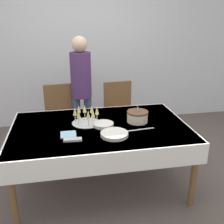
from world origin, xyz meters
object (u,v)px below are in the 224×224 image
at_px(champagne_tray, 86,115).
at_px(plate_stack_dessert, 103,125).
at_px(dining_chair_far_right, 119,113).
at_px(plate_stack_main, 114,134).
at_px(birthday_cake, 137,116).
at_px(person_standing, 81,84).
at_px(dining_chair_far_left, 61,117).

distance_m(champagne_tray, plate_stack_dessert, 0.22).
height_order(dining_chair_far_right, plate_stack_dessert, dining_chair_far_right).
bearing_deg(plate_stack_dessert, plate_stack_main, -74.98).
distance_m(birthday_cake, person_standing, 1.09).
height_order(champagne_tray, plate_stack_main, champagne_tray).
height_order(birthday_cake, plate_stack_dessert, birthday_cake).
bearing_deg(person_standing, champagne_tray, -91.36).
xyz_separation_m(dining_chair_far_left, dining_chair_far_right, (0.82, 0.00, 0.00)).
bearing_deg(champagne_tray, person_standing, 88.64).
bearing_deg(birthday_cake, champagne_tray, 173.55).
height_order(dining_chair_far_left, plate_stack_dessert, dining_chair_far_left).
bearing_deg(person_standing, birthday_cake, -60.61).
distance_m(birthday_cake, plate_stack_dessert, 0.39).
xyz_separation_m(dining_chair_far_left, person_standing, (0.30, 0.09, 0.43)).
bearing_deg(person_standing, plate_stack_main, -80.15).
xyz_separation_m(dining_chair_far_left, champagne_tray, (0.28, -0.79, 0.31)).
relative_size(dining_chair_far_left, plate_stack_main, 3.53).
height_order(dining_chair_far_right, birthday_cake, dining_chair_far_right).
xyz_separation_m(dining_chair_far_left, birthday_cake, (0.83, -0.85, 0.27)).
height_order(dining_chair_far_right, champagne_tray, dining_chair_far_right).
bearing_deg(birthday_cake, dining_chair_far_left, 134.28).
xyz_separation_m(dining_chair_far_right, champagne_tray, (-0.54, -0.79, 0.31)).
xyz_separation_m(dining_chair_far_left, plate_stack_dessert, (0.45, -0.91, 0.23)).
distance_m(dining_chair_far_left, plate_stack_dessert, 1.04).
relative_size(dining_chair_far_right, person_standing, 0.60).
distance_m(champagne_tray, plate_stack_main, 0.44).
height_order(plate_stack_dessert, person_standing, person_standing).
bearing_deg(birthday_cake, dining_chair_far_right, 90.92).
xyz_separation_m(birthday_cake, plate_stack_main, (-0.31, -0.30, -0.04)).
relative_size(champagne_tray, person_standing, 0.20).
bearing_deg(plate_stack_main, birthday_cake, 43.91).
distance_m(dining_chair_far_right, plate_stack_dessert, 1.00).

